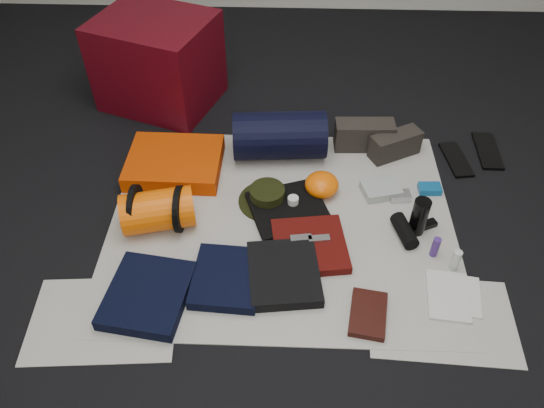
{
  "coord_description": "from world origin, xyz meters",
  "views": [
    {
      "loc": [
        0.01,
        -1.69,
        1.83
      ],
      "look_at": [
        -0.05,
        0.02,
        0.1
      ],
      "focal_mm": 35.0,
      "sensor_mm": 36.0,
      "label": 1
    }
  ],
  "objects_px": {
    "water_bottle": "(419,216)",
    "compact_camera": "(400,196)",
    "sleeping_pad": "(175,163)",
    "navy_duffel": "(280,136)",
    "stuff_sack": "(158,211)",
    "paperback_book": "(368,314)",
    "red_cabinet": "(158,62)"
  },
  "relations": [
    {
      "from": "water_bottle",
      "to": "compact_camera",
      "type": "height_order",
      "value": "water_bottle"
    },
    {
      "from": "sleeping_pad",
      "to": "navy_duffel",
      "type": "relative_size",
      "value": 0.99
    },
    {
      "from": "sleeping_pad",
      "to": "stuff_sack",
      "type": "height_order",
      "value": "stuff_sack"
    },
    {
      "from": "compact_camera",
      "to": "paperback_book",
      "type": "xyz_separation_m",
      "value": [
        -0.21,
        -0.67,
        -0.01
      ]
    },
    {
      "from": "stuff_sack",
      "to": "compact_camera",
      "type": "xyz_separation_m",
      "value": [
        1.13,
        0.21,
        -0.07
      ]
    },
    {
      "from": "red_cabinet",
      "to": "stuff_sack",
      "type": "height_order",
      "value": "red_cabinet"
    },
    {
      "from": "navy_duffel",
      "to": "water_bottle",
      "type": "xyz_separation_m",
      "value": [
        0.64,
        -0.53,
        -0.03
      ]
    },
    {
      "from": "red_cabinet",
      "to": "sleeping_pad",
      "type": "relative_size",
      "value": 1.3
    },
    {
      "from": "stuff_sack",
      "to": "compact_camera",
      "type": "bearing_deg",
      "value": 10.43
    },
    {
      "from": "navy_duffel",
      "to": "compact_camera",
      "type": "xyz_separation_m",
      "value": [
        0.59,
        -0.32,
        -0.1
      ]
    },
    {
      "from": "navy_duffel",
      "to": "water_bottle",
      "type": "distance_m",
      "value": 0.83
    },
    {
      "from": "compact_camera",
      "to": "navy_duffel",
      "type": "bearing_deg",
      "value": 144.39
    },
    {
      "from": "water_bottle",
      "to": "compact_camera",
      "type": "relative_size",
      "value": 1.86
    },
    {
      "from": "paperback_book",
      "to": "red_cabinet",
      "type": "bearing_deg",
      "value": 135.73
    },
    {
      "from": "stuff_sack",
      "to": "paperback_book",
      "type": "relative_size",
      "value": 1.49
    },
    {
      "from": "stuff_sack",
      "to": "paperback_book",
      "type": "bearing_deg",
      "value": -26.85
    },
    {
      "from": "red_cabinet",
      "to": "water_bottle",
      "type": "relative_size",
      "value": 3.23
    },
    {
      "from": "water_bottle",
      "to": "sleeping_pad",
      "type": "bearing_deg",
      "value": 161.75
    },
    {
      "from": "stuff_sack",
      "to": "navy_duffel",
      "type": "bearing_deg",
      "value": 44.61
    },
    {
      "from": "red_cabinet",
      "to": "sleeping_pad",
      "type": "bearing_deg",
      "value": -54.46
    },
    {
      "from": "compact_camera",
      "to": "paperback_book",
      "type": "relative_size",
      "value": 0.47
    },
    {
      "from": "navy_duffel",
      "to": "paperback_book",
      "type": "height_order",
      "value": "navy_duffel"
    },
    {
      "from": "water_bottle",
      "to": "paperback_book",
      "type": "distance_m",
      "value": 0.54
    },
    {
      "from": "compact_camera",
      "to": "paperback_book",
      "type": "distance_m",
      "value": 0.71
    },
    {
      "from": "stuff_sack",
      "to": "paperback_book",
      "type": "height_order",
      "value": "stuff_sack"
    },
    {
      "from": "navy_duffel",
      "to": "compact_camera",
      "type": "relative_size",
      "value": 4.69
    },
    {
      "from": "red_cabinet",
      "to": "paperback_book",
      "type": "xyz_separation_m",
      "value": [
        1.09,
        -1.49,
        -0.23
      ]
    },
    {
      "from": "navy_duffel",
      "to": "compact_camera",
      "type": "bearing_deg",
      "value": -32.64
    },
    {
      "from": "sleeping_pad",
      "to": "paperback_book",
      "type": "distance_m",
      "value": 1.25
    },
    {
      "from": "sleeping_pad",
      "to": "compact_camera",
      "type": "bearing_deg",
      "value": -9.27
    },
    {
      "from": "stuff_sack",
      "to": "compact_camera",
      "type": "height_order",
      "value": "stuff_sack"
    },
    {
      "from": "sleeping_pad",
      "to": "paperback_book",
      "type": "relative_size",
      "value": 2.16
    }
  ]
}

